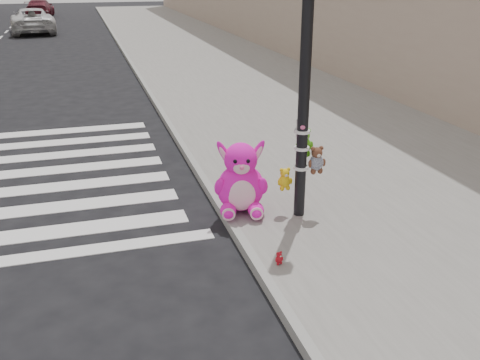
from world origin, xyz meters
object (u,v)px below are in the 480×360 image
object	(u,v)px
pink_bunny	(241,182)
signal_pole	(305,107)
red_teddy	(279,258)
car_white_near	(32,21)

from	to	relation	value
pink_bunny	signal_pole	bearing A→B (deg)	-10.05
signal_pole	pink_bunny	size ratio (longest dim) A/B	3.50
pink_bunny	red_teddy	distance (m)	1.71
signal_pole	car_white_near	xyz separation A→B (m)	(-5.47, 27.98, -1.07)
signal_pole	red_teddy	size ratio (longest dim) A/B	22.62
pink_bunny	red_teddy	xyz separation A→B (m)	(0.01, -1.67, -0.38)
signal_pole	red_teddy	xyz separation A→B (m)	(-0.82, -1.32, -1.56)
pink_bunny	car_white_near	xyz separation A→B (m)	(-4.64, 27.63, 0.11)
signal_pole	red_teddy	distance (m)	2.20
signal_pole	red_teddy	bearing A→B (deg)	-122.06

